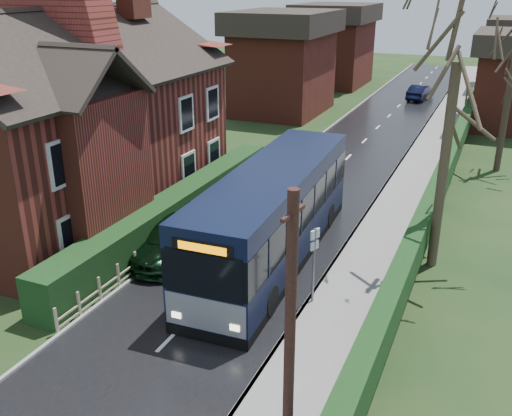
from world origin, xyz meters
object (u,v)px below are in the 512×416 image
at_px(bus, 273,216).
at_px(car_silver, 259,175).
at_px(bus_stop_sign, 314,255).
at_px(car_green, 173,239).
at_px(telegraph_pole, 290,343).
at_px(brick_house, 69,117).

height_order(bus, car_silver, bus).
xyz_separation_m(bus, bus_stop_sign, (2.40, -2.51, 0.03)).
relative_size(car_green, telegraph_pole, 0.73).
relative_size(brick_house, bus, 1.25).
distance_m(car_silver, telegraph_pole, 18.09).
xyz_separation_m(brick_house, bus_stop_sign, (11.93, -3.20, -2.61)).
height_order(car_green, bus_stop_sign, bus_stop_sign).
bearing_deg(brick_house, bus_stop_sign, -15.03).
height_order(car_silver, telegraph_pole, telegraph_pole).
xyz_separation_m(brick_house, car_silver, (5.93, 6.43, -3.73)).
height_order(brick_house, car_silver, brick_house).
bearing_deg(brick_house, telegraph_pole, -35.84).
bearing_deg(bus, car_silver, 114.32).
relative_size(car_silver, bus_stop_sign, 1.41).
bearing_deg(telegraph_pole, bus, 120.52).
height_order(bus, bus_stop_sign, bus).
bearing_deg(car_green, bus_stop_sign, -17.36).
xyz_separation_m(car_green, bus_stop_sign, (5.93, -1.25, 1.09)).
height_order(bus, telegraph_pole, telegraph_pole).
bearing_deg(bus_stop_sign, car_green, -171.60).
distance_m(bus, bus_stop_sign, 3.47).
relative_size(bus, bus_stop_sign, 4.34).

